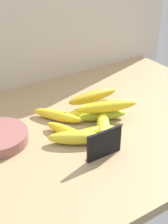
{
  "coord_description": "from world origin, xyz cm",
  "views": [
    {
      "loc": [
        -50.15,
        -72.71,
        58.85
      ],
      "look_at": [
        -3.22,
        0.27,
        8.0
      ],
      "focal_mm": 51.39,
      "sensor_mm": 36.0,
      "label": 1
    }
  ],
  "objects_px": {
    "banana_7": "(107,106)",
    "banana_4": "(90,133)",
    "chalkboard_sign": "(104,145)",
    "banana_1": "(57,115)",
    "banana_2": "(76,138)",
    "banana_5": "(68,132)",
    "banana_0": "(91,108)",
    "banana_8": "(93,96)",
    "banana_3": "(102,116)",
    "banana_6": "(103,125)"
  },
  "relations": [
    {
      "from": "banana_4",
      "to": "banana_8",
      "type": "height_order",
      "value": "banana_8"
    },
    {
      "from": "banana_6",
      "to": "banana_8",
      "type": "bearing_deg",
      "value": 70.65
    },
    {
      "from": "banana_5",
      "to": "banana_6",
      "type": "bearing_deg",
      "value": -17.35
    },
    {
      "from": "banana_7",
      "to": "banana_8",
      "type": "bearing_deg",
      "value": 90.28
    },
    {
      "from": "banana_0",
      "to": "banana_5",
      "type": "relative_size",
      "value": 1.18
    },
    {
      "from": "banana_0",
      "to": "banana_5",
      "type": "bearing_deg",
      "value": -150.52
    },
    {
      "from": "banana_0",
      "to": "banana_3",
      "type": "bearing_deg",
      "value": -86.37
    },
    {
      "from": "banana_1",
      "to": "banana_5",
      "type": "xyz_separation_m",
      "value": [
        -0.02,
        -0.1,
        -0.0
      ]
    },
    {
      "from": "banana_2",
      "to": "banana_8",
      "type": "height_order",
      "value": "banana_8"
    },
    {
      "from": "banana_1",
      "to": "banana_7",
      "type": "distance_m",
      "value": 0.17
    },
    {
      "from": "banana_8",
      "to": "banana_5",
      "type": "bearing_deg",
      "value": -149.13
    },
    {
      "from": "banana_0",
      "to": "banana_2",
      "type": "distance_m",
      "value": 0.18
    },
    {
      "from": "banana_4",
      "to": "banana_7",
      "type": "bearing_deg",
      "value": 29.13
    },
    {
      "from": "banana_3",
      "to": "banana_7",
      "type": "bearing_deg",
      "value": -40.69
    },
    {
      "from": "banana_5",
      "to": "banana_7",
      "type": "xyz_separation_m",
      "value": [
        0.15,
        0.01,
        0.04
      ]
    },
    {
      "from": "banana_0",
      "to": "banana_1",
      "type": "bearing_deg",
      "value": 168.91
    },
    {
      "from": "banana_3",
      "to": "banana_5",
      "type": "bearing_deg",
      "value": -172.49
    },
    {
      "from": "banana_5",
      "to": "banana_7",
      "type": "relative_size",
      "value": 0.8
    },
    {
      "from": "banana_2",
      "to": "banana_3",
      "type": "bearing_deg",
      "value": 24.67
    },
    {
      "from": "banana_8",
      "to": "banana_1",
      "type": "bearing_deg",
      "value": 175.15
    },
    {
      "from": "banana_1",
      "to": "banana_4",
      "type": "xyz_separation_m",
      "value": [
        0.03,
        -0.15,
        0.0
      ]
    },
    {
      "from": "banana_2",
      "to": "banana_4",
      "type": "relative_size",
      "value": 1.0
    },
    {
      "from": "banana_1",
      "to": "banana_4",
      "type": "distance_m",
      "value": 0.15
    },
    {
      "from": "banana_8",
      "to": "banana_0",
      "type": "bearing_deg",
      "value": -136.56
    },
    {
      "from": "banana_6",
      "to": "banana_8",
      "type": "relative_size",
      "value": 0.92
    },
    {
      "from": "chalkboard_sign",
      "to": "banana_2",
      "type": "bearing_deg",
      "value": 110.08
    },
    {
      "from": "banana_3",
      "to": "banana_6",
      "type": "distance_m",
      "value": 0.06
    },
    {
      "from": "banana_4",
      "to": "banana_5",
      "type": "xyz_separation_m",
      "value": [
        -0.05,
        0.05,
        -0.0
      ]
    },
    {
      "from": "banana_7",
      "to": "banana_4",
      "type": "bearing_deg",
      "value": -150.87
    },
    {
      "from": "banana_8",
      "to": "banana_7",
      "type": "bearing_deg",
      "value": -89.72
    },
    {
      "from": "banana_6",
      "to": "banana_8",
      "type": "height_order",
      "value": "banana_8"
    },
    {
      "from": "chalkboard_sign",
      "to": "banana_0",
      "type": "height_order",
      "value": "chalkboard_sign"
    },
    {
      "from": "chalkboard_sign",
      "to": "banana_2",
      "type": "relative_size",
      "value": 0.66
    },
    {
      "from": "banana_0",
      "to": "banana_8",
      "type": "xyz_separation_m",
      "value": [
        0.01,
        0.01,
        0.04
      ]
    },
    {
      "from": "banana_4",
      "to": "banana_8",
      "type": "relative_size",
      "value": 0.9
    },
    {
      "from": "banana_2",
      "to": "banana_7",
      "type": "bearing_deg",
      "value": 20.57
    },
    {
      "from": "banana_1",
      "to": "banana_4",
      "type": "height_order",
      "value": "banana_4"
    },
    {
      "from": "banana_4",
      "to": "banana_7",
      "type": "height_order",
      "value": "banana_7"
    },
    {
      "from": "banana_2",
      "to": "banana_6",
      "type": "xyz_separation_m",
      "value": [
        0.11,
        0.01,
        0.0
      ]
    },
    {
      "from": "banana_0",
      "to": "banana_2",
      "type": "xyz_separation_m",
      "value": [
        -0.14,
        -0.12,
        0.0
      ]
    },
    {
      "from": "banana_4",
      "to": "banana_6",
      "type": "distance_m",
      "value": 0.06
    },
    {
      "from": "banana_5",
      "to": "banana_7",
      "type": "height_order",
      "value": "banana_7"
    },
    {
      "from": "banana_4",
      "to": "chalkboard_sign",
      "type": "bearing_deg",
      "value": -99.51
    },
    {
      "from": "chalkboard_sign",
      "to": "banana_8",
      "type": "xyz_separation_m",
      "value": [
        0.12,
        0.23,
        0.02
      ]
    },
    {
      "from": "banana_4",
      "to": "banana_8",
      "type": "distance_m",
      "value": 0.17
    },
    {
      "from": "banana_2",
      "to": "banana_8",
      "type": "xyz_separation_m",
      "value": [
        0.15,
        0.14,
        0.03
      ]
    },
    {
      "from": "banana_2",
      "to": "banana_5",
      "type": "xyz_separation_m",
      "value": [
        -0.0,
        0.05,
        -0.0
      ]
    },
    {
      "from": "banana_0",
      "to": "banana_3",
      "type": "xyz_separation_m",
      "value": [
        0.0,
        -0.06,
        -0.0
      ]
    },
    {
      "from": "banana_0",
      "to": "banana_8",
      "type": "bearing_deg",
      "value": 43.44
    },
    {
      "from": "chalkboard_sign",
      "to": "banana_0",
      "type": "bearing_deg",
      "value": 64.5
    }
  ]
}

